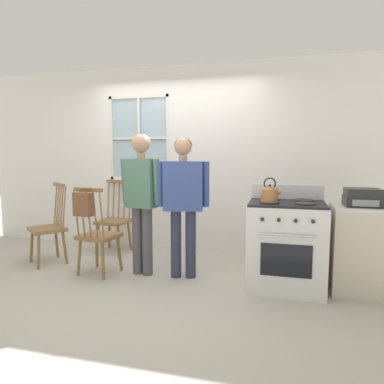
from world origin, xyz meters
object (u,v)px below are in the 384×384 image
object	(u,v)px
chair_by_window	(98,236)
potted_plant	(142,174)
chair_near_wall	(114,221)
person_elderly_left	(142,190)
chair_center_cluster	(49,228)
side_counter	(359,250)
person_teen_center	(183,194)
kettle	(270,193)
stove	(286,244)
handbag	(83,204)
stereo	(362,198)

from	to	relation	value
chair_by_window	potted_plant	bearing A→B (deg)	-84.06
chair_by_window	chair_near_wall	size ratio (longest dim) A/B	1.00
person_elderly_left	potted_plant	world-z (taller)	person_elderly_left
chair_center_cluster	side_counter	bearing A→B (deg)	36.48
person_teen_center	side_counter	bearing A→B (deg)	-10.92
person_teen_center	kettle	bearing A→B (deg)	-21.65
potted_plant	side_counter	size ratio (longest dim) A/B	0.37
chair_by_window	chair_near_wall	bearing A→B (deg)	-65.84
kettle	chair_by_window	bearing A→B (deg)	179.28
chair_near_wall	person_elderly_left	size ratio (longest dim) A/B	0.63
chair_by_window	chair_center_cluster	world-z (taller)	same
person_teen_center	potted_plant	size ratio (longest dim) A/B	4.77
person_teen_center	stove	xyz separation A→B (m)	(1.13, -0.03, -0.50)
chair_near_wall	handbag	size ratio (longest dim) A/B	3.41
person_teen_center	potted_plant	bearing A→B (deg)	119.56
stereo	chair_by_window	bearing A→B (deg)	-177.01
chair_center_cluster	chair_by_window	bearing A→B (deg)	22.37
chair_by_window	potted_plant	xyz separation A→B (m)	(0.06, 1.22, 0.67)
chair_center_cluster	side_counter	size ratio (longest dim) A/B	1.16
stove	potted_plant	size ratio (longest dim) A/B	3.22
chair_near_wall	person_elderly_left	world-z (taller)	person_elderly_left
handbag	stereo	xyz separation A→B (m)	(2.91, 0.38, 0.11)
person_elderly_left	kettle	bearing A→B (deg)	3.68
chair_by_window	handbag	distance (m)	0.47
stove	kettle	xyz separation A→B (m)	(-0.17, -0.13, 0.55)
chair_near_wall	person_elderly_left	distance (m)	1.21
chair_by_window	chair_center_cluster	xyz separation A→B (m)	(-0.83, 0.22, 0.00)
chair_near_wall	potted_plant	size ratio (longest dim) A/B	3.11
potted_plant	side_counter	world-z (taller)	potted_plant
chair_near_wall	handbag	world-z (taller)	same
potted_plant	handbag	distance (m)	1.48
stove	stereo	size ratio (longest dim) A/B	3.19
handbag	potted_plant	bearing A→B (deg)	86.35
potted_plant	stereo	size ratio (longest dim) A/B	0.99
potted_plant	handbag	xyz separation A→B (m)	(-0.09, -1.45, -0.26)
potted_plant	stereo	distance (m)	3.02
kettle	stereo	world-z (taller)	kettle
potted_plant	chair_center_cluster	bearing A→B (deg)	-131.67
stove	handbag	world-z (taller)	stove
person_teen_center	kettle	xyz separation A→B (m)	(0.96, -0.17, 0.05)
stove	kettle	world-z (taller)	kettle
handbag	chair_near_wall	bearing A→B (deg)	100.77
person_elderly_left	handbag	size ratio (longest dim) A/B	5.37
potted_plant	chair_near_wall	bearing A→B (deg)	-133.76
stove	person_elderly_left	bearing A→B (deg)	179.31
person_teen_center	side_counter	size ratio (longest dim) A/B	1.78
stove	stereo	bearing A→B (deg)	3.40
chair_center_cluster	stereo	world-z (taller)	stereo
stove	side_counter	xyz separation A→B (m)	(0.73, 0.06, -0.02)
chair_near_wall	stove	world-z (taller)	stove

